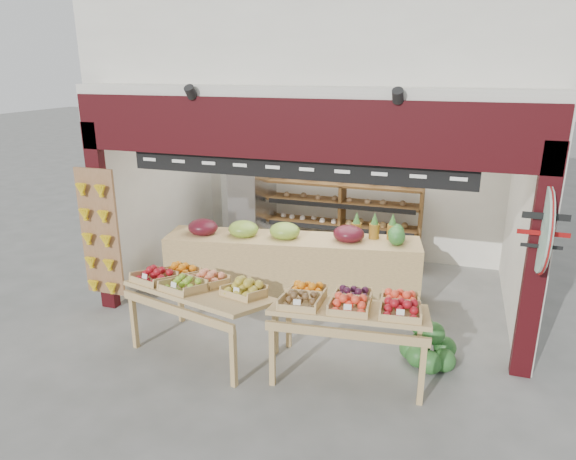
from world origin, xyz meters
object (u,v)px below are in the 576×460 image
Objects in this scene: display_table_left at (196,286)px; watermelon_pile at (428,347)px; mid_counter at (291,265)px; display_table_right at (351,305)px; back_shelving at (342,204)px; refrigerator at (250,208)px; cardboard_stack at (219,266)px.

watermelon_pile is (2.71, 0.54, -0.62)m from display_table_left.
display_table_right is at bearing -54.01° from mid_counter.
mid_counter is (-0.40, -1.63, -0.56)m from back_shelving.
mid_counter is 5.61× the size of watermelon_pile.
refrigerator reaches higher than display_table_left.
refrigerator is at bearing 141.45° from watermelon_pile.
mid_counter is at bearing 149.72° from watermelon_pile.
display_table_left is (-1.02, -3.40, -0.26)m from back_shelving.
mid_counter is 2.08× the size of display_table_left.
refrigerator is at bearing 128.31° from display_table_right.
display_table_right is (2.57, -1.96, 0.61)m from cardboard_stack.
display_table_right is at bearing -37.31° from cardboard_stack.
display_table_right is (1.88, 0.03, 0.03)m from display_table_left.
back_shelving is 3.44m from watermelon_pile.
mid_counter reaches higher than watermelon_pile.
refrigerator reaches higher than cardboard_stack.
back_shelving is 2.37m from cardboard_stack.
back_shelving is at bearing 104.32° from display_table_right.
refrigerator reaches higher than mid_counter.
display_table_right is 1.18m from watermelon_pile.
watermelon_pile is at bearing -23.79° from refrigerator.
display_table_right reaches higher than cardboard_stack.
mid_counter reaches higher than cardboard_stack.
mid_counter is (1.31, -0.22, 0.27)m from cardboard_stack.
mid_counter is 1.89m from display_table_left.
back_shelving is 1.48× the size of display_table_left.
back_shelving reaches higher than display_table_left.
cardboard_stack is 0.27× the size of mid_counter.
cardboard_stack is (-0.05, -1.23, -0.67)m from refrigerator.
display_table_left is at bearing -64.00° from refrigerator.
watermelon_pile is (3.41, -1.45, -0.04)m from cardboard_stack.
refrigerator is 0.98× the size of display_table_left.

